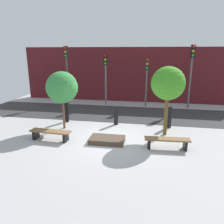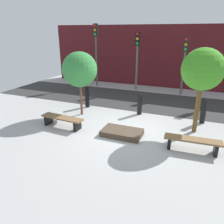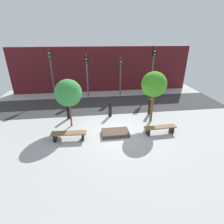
# 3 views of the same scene
# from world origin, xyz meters

# --- Properties ---
(ground_plane) EXTENTS (18.00, 18.00, 0.00)m
(ground_plane) POSITION_xyz_m (0.00, 0.00, 0.00)
(ground_plane) COLOR #AAAAAA
(road_strip) EXTENTS (18.00, 3.68, 0.01)m
(road_strip) POSITION_xyz_m (0.00, 4.07, 0.01)
(road_strip) COLOR #313131
(road_strip) RESTS_ON ground
(building_facade) EXTENTS (16.20, 0.50, 4.02)m
(building_facade) POSITION_xyz_m (0.00, 7.84, 2.01)
(building_facade) COLOR #511419
(building_facade) RESTS_ON ground
(bench_left) EXTENTS (1.80, 0.52, 0.43)m
(bench_left) POSITION_xyz_m (-2.45, -0.58, 0.31)
(bench_left) COLOR black
(bench_left) RESTS_ON ground
(bench_right) EXTENTS (1.78, 0.49, 0.43)m
(bench_right) POSITION_xyz_m (2.45, -0.58, 0.31)
(bench_right) COLOR black
(bench_right) RESTS_ON ground
(planter_bed) EXTENTS (1.46, 0.87, 0.21)m
(planter_bed) POSITION_xyz_m (0.00, -0.38, 0.10)
(planter_bed) COLOR #4A3B2E
(planter_bed) RESTS_ON ground
(tree_behind_left_bench) EXTENTS (1.52, 1.52, 2.82)m
(tree_behind_left_bench) POSITION_xyz_m (-2.45, 0.96, 2.05)
(tree_behind_left_bench) COLOR brown
(tree_behind_left_bench) RESTS_ON ground
(tree_behind_right_bench) EXTENTS (1.47, 1.47, 3.11)m
(tree_behind_right_bench) POSITION_xyz_m (2.45, 0.96, 2.35)
(tree_behind_right_bench) COLOR brown
(tree_behind_right_bench) RESTS_ON ground
(bollard_far_left) EXTENTS (0.21, 0.21, 1.06)m
(bollard_far_left) POSITION_xyz_m (-2.71, 1.98, 0.53)
(bollard_far_left) COLOR black
(bollard_far_left) RESTS_ON ground
(bollard_left) EXTENTS (0.22, 0.22, 0.97)m
(bollard_left) POSITION_xyz_m (0.00, 1.98, 0.48)
(bollard_left) COLOR black
(bollard_left) RESTS_ON ground
(bollard_center) EXTENTS (0.21, 0.21, 1.07)m
(bollard_center) POSITION_xyz_m (2.71, 1.98, 0.54)
(bollard_center) COLOR black
(bollard_center) RESTS_ON ground
(traffic_light_west) EXTENTS (0.28, 0.27, 4.06)m
(traffic_light_west) POSITION_xyz_m (-4.23, 6.19, 2.79)
(traffic_light_west) COLOR #4B4B4B
(traffic_light_west) RESTS_ON ground
(traffic_light_mid_west) EXTENTS (0.28, 0.27, 3.56)m
(traffic_light_mid_west) POSITION_xyz_m (-1.41, 6.19, 2.47)
(traffic_light_mid_west) COLOR slate
(traffic_light_mid_west) RESTS_ON ground
(traffic_light_mid_east) EXTENTS (0.28, 0.27, 3.29)m
(traffic_light_mid_east) POSITION_xyz_m (1.41, 6.19, 2.29)
(traffic_light_mid_east) COLOR #565656
(traffic_light_mid_east) RESTS_ON ground
(traffic_light_east) EXTENTS (0.28, 0.27, 4.12)m
(traffic_light_east) POSITION_xyz_m (4.23, 6.19, 2.82)
(traffic_light_east) COLOR #565656
(traffic_light_east) RESTS_ON ground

